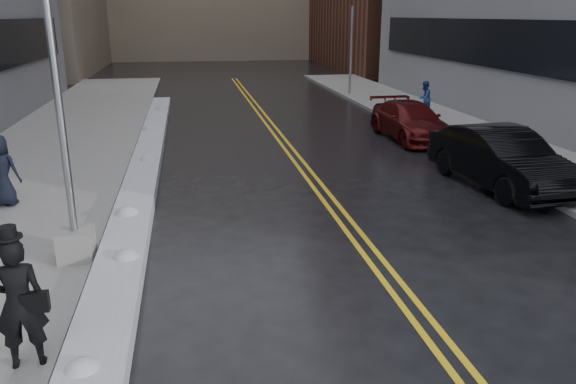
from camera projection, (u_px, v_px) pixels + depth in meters
name	position (u px, v px, depth m)	size (l,w,h in m)	color
ground	(259.00, 300.00, 9.64)	(160.00, 160.00, 0.00)	black
sidewalk_west	(43.00, 165.00, 18.05)	(5.50, 50.00, 0.15)	gray
sidewalk_east	(494.00, 146.00, 20.67)	(4.00, 50.00, 0.15)	gray
lane_line_left	(290.00, 156.00, 19.42)	(0.12, 50.00, 0.01)	gold
lane_line_right	(299.00, 156.00, 19.47)	(0.12, 50.00, 0.01)	gold
snow_ridge	(144.00, 173.00, 16.69)	(0.90, 30.00, 0.34)	silver
lamppost	(63.00, 139.00, 10.20)	(0.65, 0.65, 7.62)	gray
fire_hydrant	(470.00, 134.00, 20.36)	(0.26, 0.26, 0.73)	maroon
traffic_signal	(351.00, 37.00, 32.55)	(0.16, 0.20, 6.00)	gray
pedestrian_fedora	(19.00, 303.00, 7.36)	(0.67, 0.44, 1.84)	black
pedestrian_c	(1.00, 171.00, 13.73)	(0.87, 0.56, 1.77)	black
pedestrian_east	(424.00, 98.00, 26.34)	(0.77, 0.60, 1.57)	navy
car_black	(501.00, 159.00, 15.68)	(1.78, 5.10, 1.68)	black
car_maroon	(410.00, 121.00, 21.92)	(2.00, 4.91, 1.43)	#480B0C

